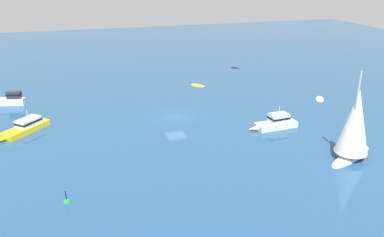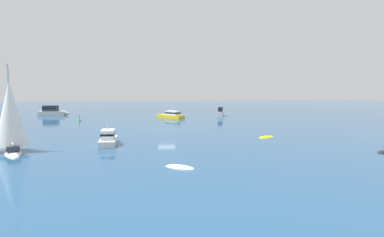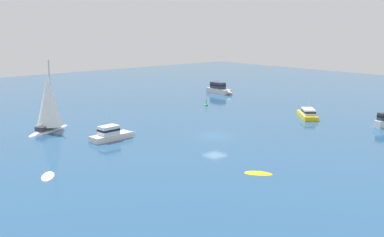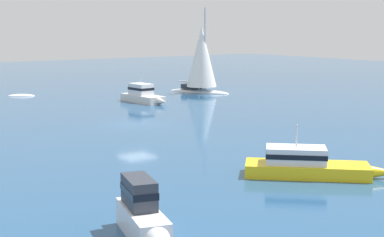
{
  "view_description": "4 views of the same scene",
  "coord_description": "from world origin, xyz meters",
  "px_view_note": "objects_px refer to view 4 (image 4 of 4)",
  "views": [
    {
      "loc": [
        -11.92,
        -45.98,
        18.32
      ],
      "look_at": [
        0.46,
        -5.62,
        1.92
      ],
      "focal_mm": 36.85,
      "sensor_mm": 36.0,
      "label": 1
    },
    {
      "loc": [
        50.17,
        -0.06,
        7.24
      ],
      "look_at": [
        -4.51,
        4.19,
        1.3
      ],
      "focal_mm": 31.45,
      "sensor_mm": 36.0,
      "label": 2
    },
    {
      "loc": [
        38.46,
        39.39,
        13.6
      ],
      "look_at": [
        3.54,
        -0.32,
        2.63
      ],
      "focal_mm": 42.75,
      "sensor_mm": 36.0,
      "label": 3
    },
    {
      "loc": [
        -37.55,
        21.34,
        7.19
      ],
      "look_at": [
        -5.38,
        -1.26,
        0.99
      ],
      "focal_mm": 54.85,
      "sensor_mm": 36.0,
      "label": 4
    }
  ],
  "objects_px": {
    "ketch": "(201,61)",
    "cabin_cruiser": "(143,95)",
    "tender": "(21,96)",
    "launch": "(143,216)",
    "cabin_cruiser_1": "(306,164)"
  },
  "relations": [
    {
      "from": "ketch",
      "to": "cabin_cruiser",
      "type": "bearing_deg",
      "value": -95.75
    },
    {
      "from": "tender",
      "to": "cabin_cruiser",
      "type": "relative_size",
      "value": 0.46
    },
    {
      "from": "launch",
      "to": "cabin_cruiser_1",
      "type": "distance_m",
      "value": 11.09
    },
    {
      "from": "launch",
      "to": "cabin_cruiser_1",
      "type": "relative_size",
      "value": 0.71
    },
    {
      "from": "cabin_cruiser",
      "to": "launch",
      "type": "relative_size",
      "value": 1.44
    },
    {
      "from": "tender",
      "to": "cabin_cruiser",
      "type": "xyz_separation_m",
      "value": [
        -11.52,
        -7.91,
        0.69
      ]
    },
    {
      "from": "cabin_cruiser",
      "to": "cabin_cruiser_1",
      "type": "distance_m",
      "value": 29.82
    },
    {
      "from": "tender",
      "to": "launch",
      "type": "relative_size",
      "value": 0.67
    },
    {
      "from": "tender",
      "to": "launch",
      "type": "xyz_separation_m",
      "value": [
        -43.1,
        10.58,
        0.81
      ]
    },
    {
      "from": "cabin_cruiser",
      "to": "launch",
      "type": "xyz_separation_m",
      "value": [
        -31.58,
        18.49,
        0.12
      ]
    },
    {
      "from": "cabin_cruiser",
      "to": "tender",
      "type": "bearing_deg",
      "value": -149.77
    },
    {
      "from": "ketch",
      "to": "launch",
      "type": "height_order",
      "value": "ketch"
    },
    {
      "from": "cabin_cruiser",
      "to": "launch",
      "type": "bearing_deg",
      "value": -34.59
    },
    {
      "from": "launch",
      "to": "cabin_cruiser_1",
      "type": "bearing_deg",
      "value": 119.89
    },
    {
      "from": "tender",
      "to": "launch",
      "type": "bearing_deg",
      "value": -72.52
    }
  ]
}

